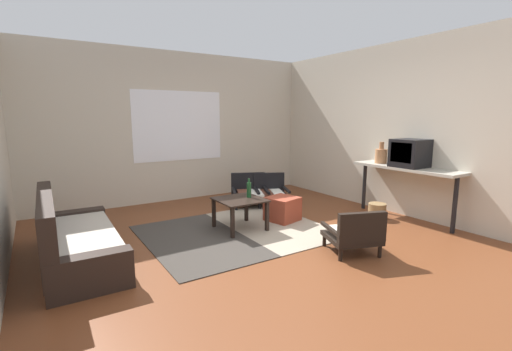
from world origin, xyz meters
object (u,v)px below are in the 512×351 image
object	(u,v)px
armchair_corner	(270,191)
armchair_striped_foreground	(354,233)
ottoman_orange	(282,209)
clay_vase	(381,155)
console_shelf	(406,172)
coffee_table	(240,204)
armchair_by_window	(249,191)
couch	(74,242)
wicker_basket	(377,211)
glass_bottle	(249,190)
crt_television	(410,153)

from	to	relation	value
armchair_corner	armchair_striped_foreground	bearing A→B (deg)	-101.93
ottoman_orange	clay_vase	xyz separation A→B (m)	(1.60, -0.47, 0.76)
armchair_corner	console_shelf	xyz separation A→B (m)	(1.17, -1.85, 0.48)
coffee_table	ottoman_orange	distance (m)	0.76
coffee_table	ottoman_orange	size ratio (longest dim) A/B	1.50
armchair_corner	ottoman_orange	bearing A→B (deg)	-114.75
armchair_striped_foreground	console_shelf	bearing A→B (deg)	17.73
armchair_by_window	clay_vase	distance (m)	2.27
clay_vase	couch	bearing A→B (deg)	174.04
console_shelf	clay_vase	xyz separation A→B (m)	(0.00, 0.46, 0.21)
couch	wicker_basket	world-z (taller)	couch
console_shelf	glass_bottle	size ratio (longest dim) A/B	6.12
couch	coffee_table	distance (m)	2.05
couch	armchair_striped_foreground	world-z (taller)	couch
armchair_by_window	armchair_corner	world-z (taller)	armchair_by_window
armchair_corner	console_shelf	bearing A→B (deg)	-57.67
ottoman_orange	coffee_table	bearing A→B (deg)	-179.77
armchair_by_window	armchair_striped_foreground	world-z (taller)	armchair_by_window
armchair_striped_foreground	clay_vase	world-z (taller)	clay_vase
couch	armchair_corner	bearing A→B (deg)	16.24
armchair_by_window	crt_television	distance (m)	2.66
armchair_striped_foreground	console_shelf	distance (m)	1.82
couch	console_shelf	world-z (taller)	console_shelf
ottoman_orange	armchair_by_window	bearing A→B (deg)	86.00
armchair_striped_foreground	armchair_corner	bearing A→B (deg)	78.07
armchair_striped_foreground	wicker_basket	distance (m)	1.59
armchair_by_window	armchair_corner	size ratio (longest dim) A/B	1.10
armchair_striped_foreground	couch	bearing A→B (deg)	151.83
coffee_table	crt_television	distance (m)	2.61
armchair_by_window	wicker_basket	world-z (taller)	armchair_by_window
coffee_table	armchair_corner	bearing A→B (deg)	38.60
coffee_table	ottoman_orange	xyz separation A→B (m)	(0.74, 0.00, -0.17)
glass_bottle	console_shelf	bearing A→B (deg)	-23.32
armchair_corner	crt_television	distance (m)	2.36
armchair_corner	wicker_basket	size ratio (longest dim) A/B	2.83
couch	glass_bottle	xyz separation A→B (m)	(2.21, 0.02, 0.31)
ottoman_orange	armchair_corner	bearing A→B (deg)	65.25
armchair_corner	console_shelf	size ratio (longest dim) A/B	0.46
armchair_by_window	clay_vase	bearing A→B (deg)	-45.30
clay_vase	glass_bottle	world-z (taller)	clay_vase
armchair_striped_foreground	wicker_basket	size ratio (longest dim) A/B	2.66
armchair_corner	wicker_basket	distance (m)	1.84
glass_bottle	armchair_corner	bearing A→B (deg)	42.22
couch	coffee_table	size ratio (longest dim) A/B	2.96
coffee_table	wicker_basket	xyz separation A→B (m)	(2.04, -0.68, -0.24)
wicker_basket	coffee_table	bearing A→B (deg)	161.58
couch	armchair_striped_foreground	distance (m)	3.07
coffee_table	armchair_striped_foreground	size ratio (longest dim) A/B	0.89
armchair_corner	console_shelf	distance (m)	2.24
armchair_striped_foreground	glass_bottle	bearing A→B (deg)	108.78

